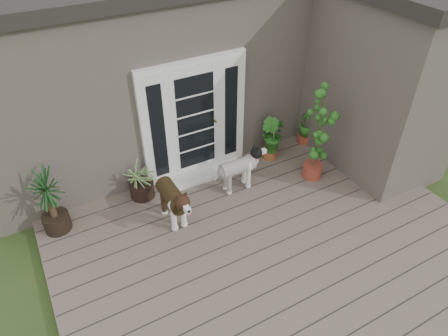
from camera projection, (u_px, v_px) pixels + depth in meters
deck at (273, 248)px, 6.11m from camera, size 6.20×4.60×0.12m
house_main at (159, 56)px, 8.14m from camera, size 7.40×4.00×3.10m
house_wing at (382, 87)px, 7.06m from camera, size 1.60×2.40×3.10m
door_unit at (195, 120)px, 6.86m from camera, size 1.90×0.14×2.15m
door_step at (202, 175)px, 7.36m from camera, size 1.60×0.40×0.05m
brindle_dog at (173, 202)px, 6.26m from camera, size 0.40×0.91×0.75m
white_dog at (237, 173)px, 6.90m from camera, size 0.82×0.36×0.68m
spider_plant at (140, 179)px, 6.73m from camera, size 0.89×0.89×0.73m
yucca at (50, 202)px, 6.00m from camera, size 1.01×1.01×1.11m
herb_a at (272, 142)px, 7.72m from camera, size 0.64×0.64×0.59m
herb_b at (270, 144)px, 7.64m from camera, size 0.51×0.51×0.61m
herb_c at (306, 129)px, 8.08m from camera, size 0.47×0.47×0.60m
sapling at (318, 134)px, 6.82m from camera, size 0.70×0.70×1.82m
clog_left at (225, 174)px, 7.35m from camera, size 0.27×0.31×0.09m
clog_right at (247, 171)px, 7.41m from camera, size 0.33×0.37×0.10m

